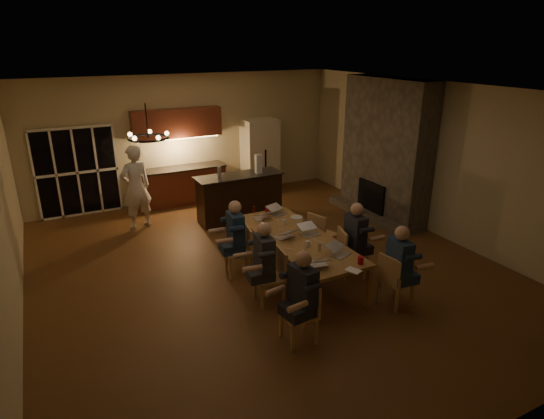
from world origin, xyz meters
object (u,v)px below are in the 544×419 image
at_px(chair_right_near, 397,280).
at_px(laptop_f, 278,209).
at_px(laptop_c, 284,231).
at_px(can_cola, 254,209).
at_px(chair_right_mid, 352,253).
at_px(can_right, 304,224).
at_px(laptop_d, 310,229).
at_px(refrigerator, 260,156).
at_px(mug_front, 308,244).
at_px(bar_island, 240,197).
at_px(can_silver, 320,248).
at_px(chair_left_near, 299,313).
at_px(laptop_a, 316,258).
at_px(bar_bottle, 219,172).
at_px(person_left_mid, 264,264).
at_px(laptop_e, 261,213).
at_px(chair_left_far, 238,252).
at_px(mug_mid, 284,222).
at_px(laptop_b, 341,249).
at_px(plate_left, 309,263).
at_px(plate_far, 296,217).
at_px(plate_near, 336,246).
at_px(chair_right_far, 323,234).
at_px(person_left_far, 236,238).
at_px(person_right_near, 398,268).
at_px(dining_table, 297,257).
at_px(redcup_far, 268,209).
at_px(chandelier, 148,138).
at_px(mug_back, 260,222).
at_px(standing_person, 136,187).
at_px(person_left_near, 302,298).
at_px(redcup_near, 361,260).
at_px(chair_left_mid, 269,277).

relative_size(chair_right_near, laptop_f, 2.78).
bearing_deg(laptop_c, can_cola, -108.64).
bearing_deg(chair_right_mid, can_right, 48.74).
bearing_deg(laptop_d, refrigerator, 73.40).
bearing_deg(mug_front, bar_island, 86.01).
bearing_deg(can_silver, chair_left_near, -134.12).
relative_size(laptop_a, bar_bottle, 1.33).
xyz_separation_m(person_left_mid, laptop_e, (0.73, 1.64, 0.17)).
bearing_deg(can_silver, chair_left_far, 129.05).
height_order(mug_mid, can_silver, can_silver).
bearing_deg(chair_left_near, bar_bottle, 174.67).
bearing_deg(laptop_b, refrigerator, 54.15).
height_order(plate_left, plate_far, same).
bearing_deg(chair_right_mid, plate_near, 124.60).
bearing_deg(laptop_d, bar_bottle, 98.42).
distance_m(chair_left_near, chair_right_mid, 2.16).
height_order(chair_right_far, person_left_far, person_left_far).
bearing_deg(can_silver, bar_bottle, 94.72).
relative_size(person_right_near, mug_front, 13.80).
bearing_deg(dining_table, laptop_f, 78.67).
distance_m(dining_table, redcup_far, 1.42).
distance_m(bar_island, redcup_far, 1.68).
distance_m(person_left_mid, laptop_c, 0.96).
bearing_deg(can_silver, chandelier, 170.11).
xyz_separation_m(person_left_far, laptop_b, (1.17, -1.50, 0.17)).
bearing_deg(chair_left_far, bar_bottle, 175.41).
xyz_separation_m(chair_right_near, person_left_mid, (-1.81, 1.00, 0.24)).
bearing_deg(chair_right_near, laptop_e, 12.78).
bearing_deg(chair_right_near, mug_back, 18.48).
bearing_deg(plate_left, mug_front, 61.35).
relative_size(standing_person, can_silver, 15.65).
bearing_deg(person_right_near, can_cola, 26.34).
height_order(dining_table, laptop_c, laptop_c).
xyz_separation_m(laptop_f, mug_mid, (-0.15, -0.50, -0.06)).
xyz_separation_m(dining_table, redcup_far, (0.10, 1.35, 0.44)).
xyz_separation_m(person_left_near, laptop_c, (0.68, 1.78, 0.17)).
xyz_separation_m(chair_right_far, plate_far, (-0.42, 0.29, 0.31)).
xyz_separation_m(redcup_far, can_right, (0.25, -0.98, 0.00)).
bearing_deg(redcup_near, chair_right_near, -21.93).
relative_size(bar_island, chair_left_mid, 2.26).
bearing_deg(chair_left_far, laptop_e, 138.05).
xyz_separation_m(person_left_mid, laptop_c, (0.69, 0.65, 0.17)).
xyz_separation_m(standing_person, laptop_c, (1.81, -3.45, -0.08)).
relative_size(person_left_mid, laptop_c, 4.31).
relative_size(chair_left_mid, person_left_mid, 0.64).
distance_m(redcup_far, plate_far, 0.64).
bearing_deg(chandelier, chair_right_far, 12.45).
bearing_deg(plate_far, laptop_b, -96.38).
relative_size(bar_island, standing_person, 1.07).
bearing_deg(can_cola, plate_near, -75.34).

